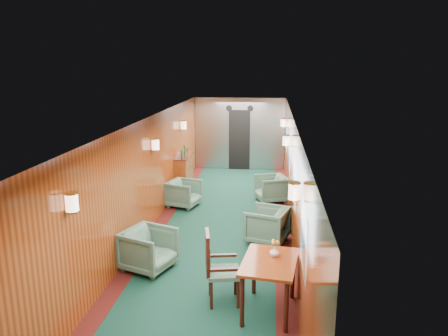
% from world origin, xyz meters
% --- Properties ---
extents(room, '(12.00, 12.10, 2.40)m').
position_xyz_m(room, '(0.00, 0.00, 1.63)').
color(room, '#0E3326').
rests_on(room, ground).
extents(bulkhead, '(2.98, 0.17, 2.39)m').
position_xyz_m(bulkhead, '(0.00, 5.91, 1.18)').
color(bulkhead, '#AFB0B6').
rests_on(bulkhead, ground).
extents(windows_right, '(0.02, 8.60, 0.80)m').
position_xyz_m(windows_right, '(1.49, 0.25, 1.45)').
color(windows_right, '#BABCC2').
rests_on(windows_right, ground).
extents(wall_sconces, '(2.97, 7.97, 0.25)m').
position_xyz_m(wall_sconces, '(0.00, 0.57, 1.79)').
color(wall_sconces, '#FFE9C6').
rests_on(wall_sconces, ground).
extents(dining_table, '(0.88, 1.15, 0.80)m').
position_xyz_m(dining_table, '(1.09, -2.78, 0.67)').
color(dining_table, maroon).
rests_on(dining_table, ground).
extents(side_chair, '(0.58, 0.60, 1.11)m').
position_xyz_m(side_chair, '(0.31, -2.60, 0.60)').
color(side_chair, '#1A3E32').
rests_on(side_chair, ground).
extents(credenza, '(0.35, 1.12, 1.28)m').
position_xyz_m(credenza, '(-1.34, 3.12, 0.51)').
color(credenza, maroon).
rests_on(credenza, ground).
extents(flower_vase, '(0.17, 0.17, 0.14)m').
position_xyz_m(flower_vase, '(1.16, -2.62, 0.87)').
color(flower_vase, beige).
rests_on(flower_vase, dining_table).
extents(armchair_left_near, '(1.02, 1.01, 0.73)m').
position_xyz_m(armchair_left_near, '(-0.99, -1.67, 0.36)').
color(armchair_left_near, '#1A3E32').
rests_on(armchair_left_near, ground).
extents(armchair_left_far, '(0.90, 0.88, 0.66)m').
position_xyz_m(armchair_left_far, '(-1.07, 1.76, 0.33)').
color(armchair_left_far, '#1A3E32').
rests_on(armchair_left_far, ground).
extents(armchair_right_near, '(0.97, 0.95, 0.71)m').
position_xyz_m(armchair_right_near, '(1.02, -0.23, 0.35)').
color(armchair_right_near, '#1A3E32').
rests_on(armchair_right_near, ground).
extents(armchair_right_far, '(0.95, 0.93, 0.68)m').
position_xyz_m(armchair_right_far, '(1.09, 2.42, 0.34)').
color(armchair_right_far, '#1A3E32').
rests_on(armchair_right_far, ground).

